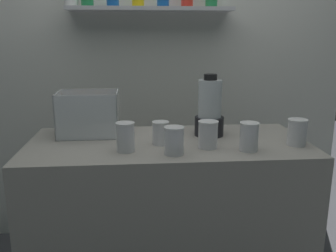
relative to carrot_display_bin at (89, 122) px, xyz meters
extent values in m
cube|color=#9E998E|center=(0.41, -0.16, -0.52)|extent=(1.40, 0.64, 0.90)
cube|color=silver|center=(0.41, 0.61, 0.28)|extent=(2.60, 0.04, 2.50)
cube|color=silver|center=(0.35, 0.49, 0.61)|extent=(1.04, 0.20, 0.02)
cube|color=white|center=(0.00, 0.00, -0.07)|extent=(0.31, 0.22, 0.01)
cube|color=white|center=(0.00, -0.11, 0.04)|extent=(0.31, 0.01, 0.23)
cube|color=white|center=(0.00, 0.11, 0.04)|extent=(0.31, 0.01, 0.23)
cube|color=white|center=(-0.16, 0.00, 0.04)|extent=(0.01, 0.22, 0.23)
cube|color=white|center=(0.15, 0.00, 0.04)|extent=(0.01, 0.22, 0.23)
cone|color=orange|center=(0.04, 0.00, -0.05)|extent=(0.18, 0.11, 0.03)
cone|color=orange|center=(0.02, 0.00, -0.05)|extent=(0.10, 0.18, 0.03)
cone|color=orange|center=(0.03, 0.01, -0.05)|extent=(0.08, 0.15, 0.02)
cone|color=orange|center=(-0.04, 0.00, -0.05)|extent=(0.18, 0.04, 0.03)
cone|color=orange|center=(-0.01, 0.00, -0.03)|extent=(0.19, 0.05, 0.03)
cone|color=orange|center=(-0.04, -0.02, -0.03)|extent=(0.15, 0.10, 0.02)
cone|color=orange|center=(0.04, 0.01, -0.03)|extent=(0.11, 0.15, 0.03)
cone|color=orange|center=(0.01, 0.00, -0.01)|extent=(0.15, 0.05, 0.03)
cone|color=orange|center=(0.01, 0.00, 0.01)|extent=(0.05, 0.15, 0.03)
cone|color=orange|center=(-0.05, -0.01, 0.00)|extent=(0.11, 0.14, 0.03)
cone|color=orange|center=(-0.04, 0.02, 0.00)|extent=(0.07, 0.14, 0.03)
cylinder|color=black|center=(0.63, -0.06, -0.02)|extent=(0.15, 0.15, 0.10)
cylinder|color=silver|center=(0.63, -0.06, 0.13)|extent=(0.12, 0.12, 0.19)
cylinder|color=yellow|center=(0.63, -0.06, 0.05)|extent=(0.11, 0.11, 0.04)
cylinder|color=black|center=(0.63, -0.06, 0.24)|extent=(0.07, 0.07, 0.03)
cylinder|color=white|center=(0.20, -0.30, -0.01)|extent=(0.08, 0.08, 0.13)
cylinder|color=maroon|center=(0.20, -0.30, -0.02)|extent=(0.08, 0.08, 0.09)
cylinder|color=white|center=(0.20, -0.30, 0.06)|extent=(0.09, 0.09, 0.01)
cylinder|color=white|center=(0.37, -0.21, -0.02)|extent=(0.08, 0.08, 0.11)
cylinder|color=maroon|center=(0.37, -0.21, -0.04)|extent=(0.07, 0.07, 0.07)
cylinder|color=white|center=(0.37, -0.21, 0.04)|extent=(0.08, 0.08, 0.01)
cylinder|color=white|center=(0.42, -0.36, -0.01)|extent=(0.09, 0.09, 0.12)
cylinder|color=maroon|center=(0.42, -0.36, -0.03)|extent=(0.08, 0.08, 0.08)
cylinder|color=white|center=(0.42, -0.36, 0.05)|extent=(0.09, 0.09, 0.01)
cylinder|color=white|center=(0.59, -0.28, -0.01)|extent=(0.09, 0.09, 0.12)
cylinder|color=red|center=(0.59, -0.28, -0.02)|extent=(0.08, 0.08, 0.10)
cylinder|color=white|center=(0.59, -0.28, 0.05)|extent=(0.10, 0.10, 0.01)
cylinder|color=white|center=(0.77, -0.34, -0.01)|extent=(0.08, 0.08, 0.13)
cylinder|color=orange|center=(0.77, -0.34, -0.02)|extent=(0.08, 0.08, 0.10)
cylinder|color=white|center=(0.77, -0.34, 0.06)|extent=(0.09, 0.09, 0.01)
cylinder|color=white|center=(1.02, -0.27, -0.01)|extent=(0.09, 0.09, 0.12)
cylinder|color=maroon|center=(1.02, -0.27, -0.04)|extent=(0.08, 0.08, 0.07)
cylinder|color=white|center=(1.02, -0.27, 0.05)|extent=(0.09, 0.09, 0.01)
camera|label=1|loc=(0.26, -1.92, 0.45)|focal=39.05mm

